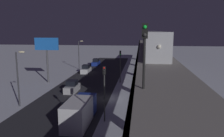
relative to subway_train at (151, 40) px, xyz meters
name	(u,v)px	position (x,y,z in m)	size (l,w,h in m)	color
ground_plane	(106,99)	(7.09, 10.07, -8.51)	(240.00, 240.00, 0.00)	silver
avenue_asphalt	(75,97)	(11.99, 10.07, -8.51)	(11.00, 100.94, 0.01)	#28282D
elevated_railway	(153,62)	(0.09, 10.07, -2.72)	(5.00, 100.94, 6.73)	gray
subway_train	(151,40)	(0.00, 0.00, 0.00)	(2.94, 36.87, 3.40)	#B7BABF
rail_signal	(144,45)	(1.72, 28.94, 0.95)	(0.36, 0.41, 4.00)	black
sedan_white	(86,70)	(15.19, -10.10, -7.71)	(1.80, 4.30, 1.97)	silver
sedan_silver_2	(72,87)	(13.39, 6.95, -7.71)	(1.80, 4.05, 1.97)	#B2B2B7
sedan_blue_2	(96,62)	(15.19, -22.41, -7.71)	(1.80, 4.75, 1.97)	navy
box_truck	(80,111)	(8.59, 19.27, -7.16)	(2.40, 7.40, 2.80)	navy
traffic_light_near	(104,86)	(5.89, 18.62, -4.32)	(0.32, 0.44, 6.40)	#2D2D2D
traffic_light_mid	(120,62)	(5.89, -0.78, -4.32)	(0.32, 0.44, 6.40)	#2D2D2D
commercial_billboard	(47,48)	(20.23, 0.87, -1.68)	(4.80, 0.36, 8.90)	#4C4C51
street_lamp_near	(19,72)	(18.06, 15.07, -3.70)	(1.35, 0.44, 7.65)	#38383D
street_lamp_far	(80,51)	(18.06, -14.93, -3.70)	(1.35, 0.44, 7.65)	#38383D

